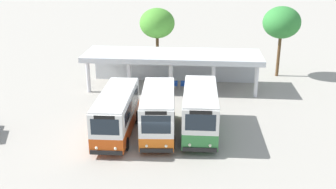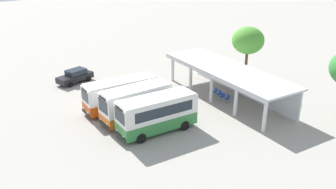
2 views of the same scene
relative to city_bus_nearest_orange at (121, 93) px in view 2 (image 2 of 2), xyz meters
name	(u,v)px [view 2 (image 2 of 2)]	position (x,y,z in m)	size (l,w,h in m)	color
ground_plane	(114,126)	(2.92, -2.09, -1.75)	(180.00, 180.00, 0.00)	#A39E93
city_bus_nearest_orange	(121,93)	(0.00, 0.00, 0.00)	(2.42, 7.62, 3.16)	black
city_bus_second_in_row	(136,103)	(2.95, 0.19, 0.08)	(2.73, 6.94, 3.32)	black
city_bus_middle_cream	(157,113)	(5.90, 0.76, 0.07)	(2.55, 7.28, 3.31)	black
parked_car_flank	(75,76)	(-10.04, -1.52, -0.93)	(3.07, 4.68, 1.62)	black
terminal_canopy	(231,75)	(3.15, 11.44, 0.83)	(16.68, 5.04, 3.40)	silver
waiting_chair_end_by_column	(215,91)	(2.01, 10.37, -1.23)	(0.45, 0.45, 0.86)	slate
waiting_chair_second_from_end	(219,93)	(2.74, 10.36, -1.23)	(0.45, 0.45, 0.86)	slate
waiting_chair_middle_seat	(223,96)	(3.47, 10.22, -1.23)	(0.45, 0.45, 0.86)	slate
waiting_chair_fourth_seat	(228,98)	(4.20, 10.28, -1.23)	(0.45, 0.45, 0.86)	slate
roadside_tree_behind_canopy	(248,41)	(1.21, 15.37, 3.64)	(3.64, 3.64, 6.98)	brown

